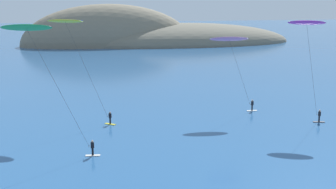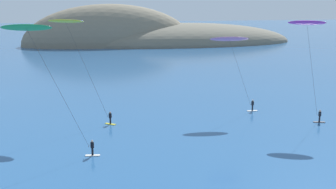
# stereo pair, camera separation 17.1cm
# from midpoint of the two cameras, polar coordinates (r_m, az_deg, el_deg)

# --- Properties ---
(headland_island) EXTENTS (101.16, 35.31, 29.30)m
(headland_island) POSITION_cam_midpoint_polar(r_m,az_deg,el_deg) (157.40, -2.85, 6.85)
(headland_island) COLOR #7A705B
(headland_island) RESTS_ON ground
(kitesurfer_green) EXTENTS (9.08, 2.44, 13.66)m
(kitesurfer_green) POSITION_cam_midpoint_polar(r_m,az_deg,el_deg) (43.18, -17.80, 7.21)
(kitesurfer_green) COLOR silver
(kitesurfer_green) RESTS_ON ground
(kitesurfer_magenta) EXTENTS (5.35, 3.12, 13.40)m
(kitesurfer_magenta) POSITION_cam_midpoint_polar(r_m,az_deg,el_deg) (57.05, 18.55, 7.98)
(kitesurfer_magenta) COLOR #2D2D33
(kitesurfer_magenta) RESTS_ON ground
(kitesurfer_pink) EXTENTS (7.34, 1.78, 10.94)m
(kitesurfer_pink) POSITION_cam_midpoint_polar(r_m,az_deg,el_deg) (60.00, 8.68, 6.64)
(kitesurfer_pink) COLOR silver
(kitesurfer_pink) RESTS_ON ground
(kitesurfer_yellow) EXTENTS (8.25, 4.42, 13.55)m
(kitesurfer_yellow) POSITION_cam_midpoint_polar(r_m,az_deg,el_deg) (55.04, -13.13, 8.56)
(kitesurfer_yellow) COLOR yellow
(kitesurfer_yellow) RESTS_ON ground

